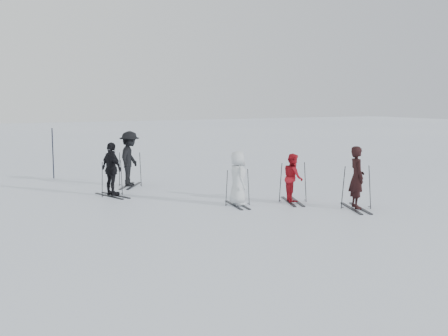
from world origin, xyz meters
The scene contains 12 objects.
ground centered at (0.00, 0.00, 0.00)m, with size 120.00×120.00×0.00m, color silver.
skier_near_dark centered at (2.67, -2.35, 0.92)m, with size 0.67×0.44×1.83m, color black.
skier_red centered at (1.63, -0.57, 0.75)m, with size 0.73×0.57×1.51m, color #B1141E.
skier_grey centered at (-0.19, -0.27, 0.82)m, with size 0.80×0.52×1.64m, color silver.
skier_uphill_left centered at (-3.12, 3.10, 0.89)m, with size 1.04×0.43×1.77m, color black.
skier_uphill_far centered at (-1.93, 4.86, 1.01)m, with size 1.30×0.75×2.02m, color black.
skis_near_dark centered at (2.67, -2.35, 0.66)m, with size 0.96×1.82×1.33m, color black, non-canonical shape.
skis_red centered at (1.63, -0.57, 0.65)m, with size 0.94×1.78×1.30m, color black, non-canonical shape.
skis_grey centered at (-0.19, -0.27, 0.57)m, with size 0.83×1.57×1.15m, color black, non-canonical shape.
skis_uphill_left centered at (-3.12, 3.10, 0.61)m, with size 0.89×1.68×1.23m, color black, non-canonical shape.
skis_uphill_far centered at (-1.93, 4.86, 0.65)m, with size 0.95×1.79×1.31m, color black, non-canonical shape.
piste_marker centered at (-4.07, 8.24, 1.02)m, with size 0.04×0.04×2.04m, color black.
Camera 1 is at (-8.33, -15.04, 3.29)m, focal length 45.00 mm.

